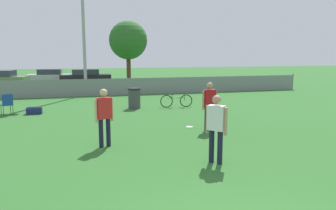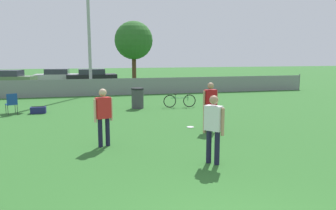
# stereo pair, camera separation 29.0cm
# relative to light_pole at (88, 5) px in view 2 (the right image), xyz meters

# --- Properties ---
(fence_backline) EXTENTS (27.49, 0.07, 1.21)m
(fence_backline) POSITION_rel_light_pole_xyz_m (1.62, -0.66, -5.24)
(fence_backline) COLOR gray
(fence_backline) RESTS_ON ground_plane
(light_pole) EXTENTS (0.90, 0.36, 10.00)m
(light_pole) POSITION_rel_light_pole_xyz_m (0.00, 0.00, 0.00)
(light_pole) COLOR #9E9EA3
(light_pole) RESTS_ON ground_plane
(tree_near_pole) EXTENTS (2.86, 2.86, 5.13)m
(tree_near_pole) POSITION_rel_light_pole_xyz_m (3.27, 2.70, -2.12)
(tree_near_pole) COLOR #4C331E
(tree_near_pole) RESTS_ON ground_plane
(player_receiver_white) EXTENTS (0.44, 0.46, 1.70)m
(player_receiver_white) POSITION_rel_light_pole_xyz_m (2.72, -14.94, -4.80)
(player_receiver_white) COLOR #191933
(player_receiver_white) RESTS_ON ground_plane
(player_defender_red) EXTENTS (0.55, 0.35, 1.70)m
(player_defender_red) POSITION_rel_light_pole_xyz_m (0.19, -12.74, -4.80)
(player_defender_red) COLOR #191933
(player_defender_red) RESTS_ON ground_plane
(player_thrower_red) EXTENTS (0.57, 0.28, 1.70)m
(player_thrower_red) POSITION_rel_light_pole_xyz_m (3.95, -11.56, -4.80)
(player_thrower_red) COLOR #191933
(player_thrower_red) RESTS_ON ground_plane
(frisbee_disc) EXTENTS (0.27, 0.27, 0.03)m
(frisbee_disc) POSITION_rel_light_pole_xyz_m (3.41, -10.97, -5.77)
(frisbee_disc) COLOR white
(frisbee_disc) RESTS_ON ground_plane
(folding_chair_sideline) EXTENTS (0.59, 0.59, 0.95)m
(folding_chair_sideline) POSITION_rel_light_pole_xyz_m (-3.55, -6.53, -5.25)
(folding_chair_sideline) COLOR #333338
(folding_chair_sideline) RESTS_ON ground_plane
(bicycle_sideline) EXTENTS (1.66, 0.44, 0.69)m
(bicycle_sideline) POSITION_rel_light_pole_xyz_m (4.29, -6.43, -5.45)
(bicycle_sideline) COLOR black
(bicycle_sideline) RESTS_ON ground_plane
(trash_bin) EXTENTS (0.62, 0.62, 1.02)m
(trash_bin) POSITION_rel_light_pole_xyz_m (2.18, -6.19, -5.28)
(trash_bin) COLOR #3F3F44
(trash_bin) RESTS_ON ground_plane
(gear_bag_sideline) EXTENTS (0.66, 0.36, 0.32)m
(gear_bag_sideline) POSITION_rel_light_pole_xyz_m (-2.45, -6.50, -5.64)
(gear_bag_sideline) COLOR navy
(gear_bag_sideline) RESTS_ON ground_plane
(parked_car_olive) EXTENTS (4.61, 2.55, 1.37)m
(parked_car_olive) POSITION_rel_light_pole_xyz_m (-6.65, 7.26, -5.11)
(parked_car_olive) COLOR black
(parked_car_olive) RESTS_ON ground_plane
(parked_car_silver) EXTENTS (4.02, 1.93, 1.33)m
(parked_car_silver) POSITION_rel_light_pole_xyz_m (-2.89, 9.41, -5.12)
(parked_car_silver) COLOR black
(parked_car_silver) RESTS_ON ground_plane
(parked_car_dark) EXTENTS (4.54, 1.98, 1.32)m
(parked_car_dark) POSITION_rel_light_pole_xyz_m (0.19, 8.65, -5.14)
(parked_car_dark) COLOR black
(parked_car_dark) RESTS_ON ground_plane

